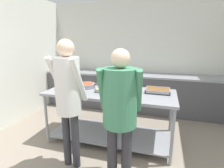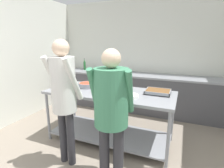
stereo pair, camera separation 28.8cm
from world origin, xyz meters
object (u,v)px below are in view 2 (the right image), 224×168
Objects in this scene: serving_tray_roast at (158,92)px; sauce_pan at (87,85)px; plate_stack at (130,96)px; guest_serving_right at (64,90)px; broccoli_bowl at (63,86)px; guest_serving_left at (111,104)px; serving_tray_vegetables at (110,90)px; water_bottle at (85,65)px.

sauce_pan is at bearing -175.64° from serving_tray_roast.
sauce_pan reaches higher than plate_stack.
plate_stack is 0.15× the size of guest_serving_right.
guest_serving_left is at bearing -28.97° from broccoli_bowl.
sauce_pan is 0.28× the size of guest_serving_left.
guest_serving_left is (-0.38, -0.97, 0.07)m from serving_tray_roast.
sauce_pan is 1.21m from serving_tray_roast.
guest_serving_right reaches higher than broccoli_bowl.
guest_serving_right is (-0.32, -0.75, 0.16)m from serving_tray_vegetables.
plate_stack is (0.86, -0.25, -0.02)m from sauce_pan.
serving_tray_vegetables is at bearing -11.08° from sauce_pan.
broccoli_bowl reaches higher than plate_stack.
guest_serving_left is 0.68m from guest_serving_right.
sauce_pan is 0.87m from guest_serving_right.
serving_tray_roast is at bearing 11.26° from broccoli_bowl.
plate_stack is (1.21, -0.03, -0.02)m from broccoli_bowl.
plate_stack is 0.64m from guest_serving_left.
water_bottle is (-0.97, 1.51, 0.13)m from sauce_pan.
plate_stack is 0.83× the size of water_bottle.
plate_stack is at bearing -21.78° from serving_tray_vegetables.
guest_serving_right is at bearing -138.32° from serving_tray_roast.
sauce_pan is 1.80m from water_bottle.
guest_serving_left reaches higher than serving_tray_vegetables.
serving_tray_roast is 1.04m from guest_serving_left.
guest_serving_right is at bearing -113.23° from serving_tray_vegetables.
guest_serving_left is 2.99m from water_bottle.
guest_serving_left reaches higher than sauce_pan.
broccoli_bowl is at bearing 178.78° from plate_stack.
sauce_pan is 1.20× the size of serving_tray_roast.
broccoli_bowl is at bearing -148.48° from sauce_pan.
serving_tray_roast is at bearing -33.10° from water_bottle.
guest_serving_right is at bearing 177.21° from guest_serving_left.
broccoli_bowl is at bearing -171.43° from serving_tray_vegetables.
serving_tray_vegetables is 0.75m from serving_tray_roast.
guest_serving_right reaches higher than water_bottle.
serving_tray_vegetables is at bearing 8.57° from broccoli_bowl.
serving_tray_roast is 2.60m from water_bottle.
guest_serving_right reaches higher than sauce_pan.
sauce_pan is 1.78× the size of plate_stack.
guest_serving_right is (-0.70, -0.60, 0.17)m from plate_stack.
guest_serving_left reaches higher than plate_stack.
guest_serving_left reaches higher than serving_tray_roast.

